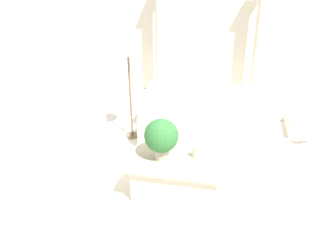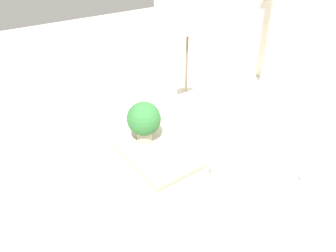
{
  "view_description": "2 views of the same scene",
  "coord_description": "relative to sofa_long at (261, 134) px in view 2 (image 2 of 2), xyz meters",
  "views": [
    {
      "loc": [
        0.66,
        -3.61,
        2.52
      ],
      "look_at": [
        -0.1,
        0.03,
        0.69
      ],
      "focal_mm": 35.0,
      "sensor_mm": 36.0,
      "label": 1
    },
    {
      "loc": [
        2.69,
        -2.11,
        2.68
      ],
      "look_at": [
        -0.09,
        -0.02,
        0.53
      ],
      "focal_mm": 35.0,
      "sensor_mm": 36.0,
      "label": 2
    }
  ],
  "objects": [
    {
      "name": "sofa_long",
      "position": [
        0.0,
        0.0,
        0.0
      ],
      "size": [
        2.39,
        0.9,
        0.82
      ],
      "color": "beige",
      "rests_on": "ground_plane"
    },
    {
      "name": "coffee_table",
      "position": [
        -0.43,
        -1.34,
        -0.09
      ],
      "size": [
        1.13,
        0.84,
        0.46
      ],
      "color": "beige",
      "rests_on": "ground_plane"
    },
    {
      "name": "pillar_candle",
      "position": [
        -0.23,
        -1.32,
        0.2
      ],
      "size": [
        0.08,
        0.08,
        0.14
      ],
      "color": "beige",
      "rests_on": "coffee_table"
    },
    {
      "name": "loveseat",
      "position": [
        -2.2,
        -1.05,
        0.01
      ],
      "size": [
        1.2,
        0.9,
        0.82
      ],
      "color": "silver",
      "rests_on": "ground_plane"
    },
    {
      "name": "potted_plant",
      "position": [
        -0.62,
        -1.41,
        0.42
      ],
      "size": [
        0.4,
        0.4,
        0.5
      ],
      "color": "#B2A893",
      "rests_on": "coffee_table"
    },
    {
      "name": "column_left",
      "position": [
        -1.4,
        1.85,
        0.86
      ],
      "size": [
        0.24,
        0.24,
        2.32
      ],
      "color": "beige",
      "rests_on": "ground_plane"
    },
    {
      "name": "floor_lamp",
      "position": [
        -1.41,
        -0.12,
        1.07
      ],
      "size": [
        0.4,
        0.4,
        1.6
      ],
      "color": "brown",
      "rests_on": "ground_plane"
    },
    {
      "name": "ground_plane",
      "position": [
        -0.53,
        -1.04,
        -0.33
      ],
      "size": [
        16.0,
        16.0,
        0.0
      ],
      "primitive_type": "plane",
      "color": "silver"
    }
  ]
}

